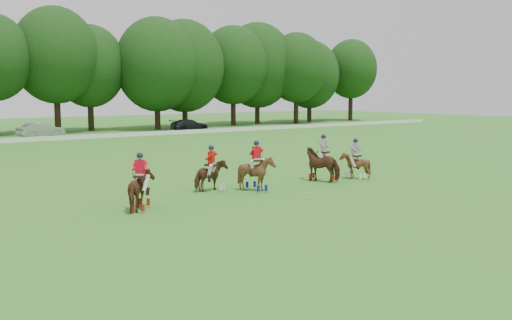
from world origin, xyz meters
TOP-DOWN VIEW (x-y plane):
  - ground at (0.00, 0.00)m, footprint 180.00×180.00m
  - boundary_rail at (0.00, 38.00)m, footprint 120.00×0.10m
  - car_mid at (2.98, 42.50)m, footprint 4.79×2.39m
  - car_right at (20.54, 42.50)m, footprint 4.76×2.05m
  - polo_red_a at (-5.15, 3.07)m, footprint 1.78×1.97m
  - polo_red_b at (-0.58, 5.04)m, footprint 1.85×1.80m
  - polo_red_c at (1.12, 3.82)m, footprint 1.62×1.75m
  - polo_stripe_a at (5.67, 4.07)m, footprint 1.64×2.26m
  - polo_stripe_b at (7.56, 3.59)m, footprint 1.19×1.33m
  - polo_ball at (2.42, 1.77)m, footprint 0.09×0.09m

SIDE VIEW (x-z plane):
  - ground at x=0.00m, z-range 0.00..0.00m
  - polo_ball at x=2.42m, z-range 0.00..0.09m
  - boundary_rail at x=0.00m, z-range 0.00..0.44m
  - car_right at x=20.54m, z-range 0.00..1.37m
  - polo_red_b at x=-0.58m, z-range -0.32..1.83m
  - car_mid at x=2.98m, z-range 0.00..1.51m
  - polo_stripe_b at x=7.56m, z-range -0.32..1.84m
  - polo_red_a at x=-5.15m, z-range -0.32..1.95m
  - polo_red_c at x=1.12m, z-range -0.32..2.04m
  - polo_stripe_a at x=5.67m, z-range -0.32..2.11m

